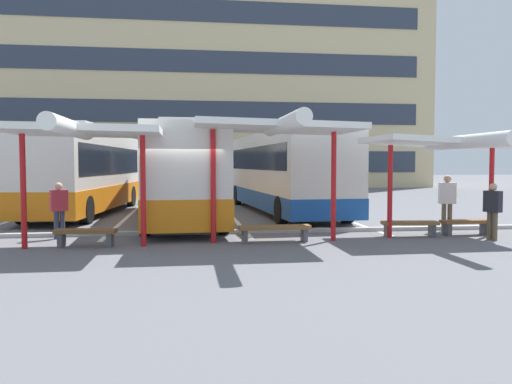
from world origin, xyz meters
name	(u,v)px	position (x,y,z in m)	size (l,w,h in m)	color
ground_plane	(177,238)	(0.00, 0.00, 0.00)	(160.00, 160.00, 0.00)	slate
terminal_building	(183,78)	(0.02, 36.34, 10.51)	(44.65, 14.54, 23.76)	#D1BC8C
coach_bus_0	(86,173)	(-3.95, 7.83, 1.72)	(3.47, 11.09, 3.74)	silver
coach_bus_1	(179,175)	(0.00, 5.13, 1.68)	(3.09, 12.38, 3.65)	silver
coach_bus_2	(282,172)	(4.39, 7.34, 1.74)	(3.48, 12.42, 3.73)	silver
lane_stripe_0	(21,217)	(-6.21, 6.55, 0.00)	(0.16, 14.00, 0.01)	white
lane_stripe_1	(129,216)	(-2.07, 6.55, 0.00)	(0.16, 14.00, 0.01)	white
lane_stripe_2	(231,215)	(2.07, 6.55, 0.00)	(0.16, 14.00, 0.01)	white
lane_stripe_3	(327,213)	(6.21, 6.55, 0.00)	(0.16, 14.00, 0.01)	white
waiting_shelter_1	(81,133)	(-2.28, -1.63, 2.86)	(3.90, 4.97, 3.08)	red
bench_1	(86,234)	(-2.28, -1.23, 0.33)	(1.56, 0.56, 0.45)	brown
waiting_shelter_2	(276,129)	(2.62, -1.31, 3.02)	(4.29, 5.08, 3.25)	red
bench_2	(275,229)	(2.62, -1.10, 0.34)	(1.96, 0.50, 0.45)	brown
waiting_shelter_3	(447,144)	(7.57, -0.96, 2.66)	(4.11, 4.64, 2.89)	red
bench_3	(410,225)	(6.67, -0.60, 0.33)	(1.64, 0.59, 0.45)	brown
bench_4	(466,224)	(8.47, -0.50, 0.33)	(1.57, 0.53, 0.45)	brown
platform_kerb	(178,233)	(0.00, 0.74, 0.06)	(44.00, 0.24, 0.12)	#ADADA8
waiting_passenger_0	(59,207)	(-3.29, 0.34, 0.91)	(0.51, 0.41, 1.59)	#33384C
waiting_passenger_2	(493,208)	(8.62, -1.57, 0.90)	(0.39, 0.51, 1.58)	brown
waiting_passenger_3	(447,199)	(8.31, 0.35, 1.03)	(0.55, 0.35, 1.76)	brown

